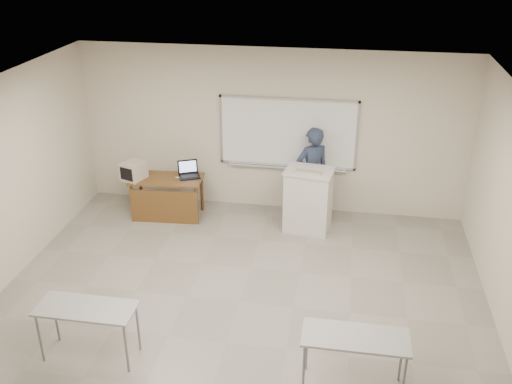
% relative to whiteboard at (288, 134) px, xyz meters
% --- Properties ---
extents(floor, '(7.00, 8.00, 0.01)m').
position_rel_whiteboard_xyz_m(floor, '(-0.30, -3.97, -1.49)').
color(floor, gray).
rests_on(floor, ground).
extents(whiteboard, '(2.48, 0.10, 1.31)m').
position_rel_whiteboard_xyz_m(whiteboard, '(0.00, 0.00, 0.00)').
color(whiteboard, white).
rests_on(whiteboard, floor).
extents(student_desks, '(4.40, 2.20, 0.73)m').
position_rel_whiteboard_xyz_m(student_desks, '(-0.30, -5.32, -0.81)').
color(student_desks, '#AFAEA9').
rests_on(student_desks, floor).
extents(instructor_desk, '(1.28, 0.64, 0.75)m').
position_rel_whiteboard_xyz_m(instructor_desk, '(-2.10, -0.78, -0.96)').
color(instructor_desk, brown).
rests_on(instructor_desk, floor).
extents(podium, '(0.80, 0.58, 1.13)m').
position_rel_whiteboard_xyz_m(podium, '(0.46, -0.77, -0.91)').
color(podium, silver).
rests_on(podium, floor).
extents(crt_monitor, '(0.35, 0.40, 0.33)m').
position_rel_whiteboard_xyz_m(crt_monitor, '(-2.65, -0.79, -0.57)').
color(crt_monitor, '#B3A493').
rests_on(crt_monitor, instructor_desk).
extents(laptop, '(0.36, 0.33, 0.27)m').
position_rel_whiteboard_xyz_m(laptop, '(-1.70, -0.51, -0.67)').
color(laptop, black).
rests_on(laptop, instructor_desk).
extents(mouse, '(0.10, 0.07, 0.03)m').
position_rel_whiteboard_xyz_m(mouse, '(-1.90, -0.66, -0.71)').
color(mouse, '#96999E').
rests_on(mouse, instructor_desk).
extents(keyboard, '(0.46, 0.21, 0.02)m').
position_rel_whiteboard_xyz_m(keyboard, '(0.46, -0.88, -0.34)').
color(keyboard, '#B3A493').
rests_on(keyboard, podium).
extents(presenter, '(0.75, 0.67, 1.71)m').
position_rel_whiteboard_xyz_m(presenter, '(0.47, -0.25, -0.62)').
color(presenter, black).
rests_on(presenter, floor).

